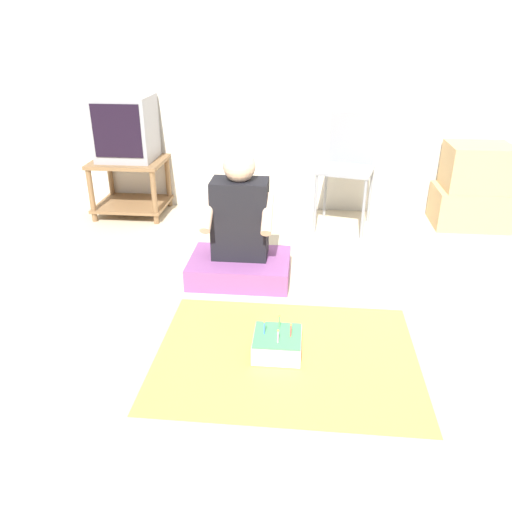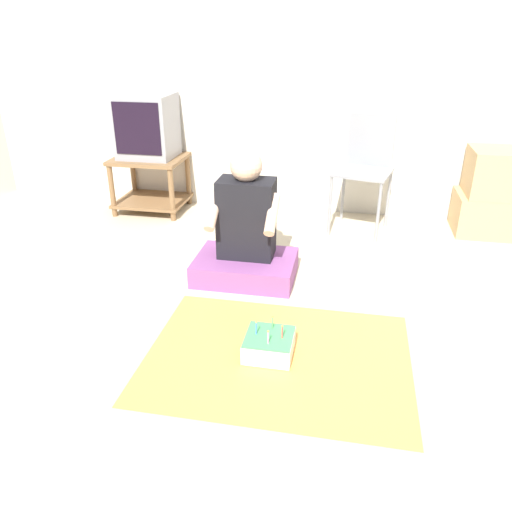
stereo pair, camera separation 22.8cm
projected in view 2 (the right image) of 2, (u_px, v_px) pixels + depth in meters
ground_plane at (336, 354)px, 2.49m from camera, size 16.00×16.00×0.00m
wall_back at (361, 55)px, 3.82m from camera, size 6.40×0.06×2.55m
tv_stand at (151, 179)px, 4.28m from camera, size 0.59×0.50×0.47m
tv at (147, 126)px, 4.11m from camera, size 0.44×0.41×0.51m
folding_chair at (366, 164)px, 3.82m from camera, size 0.49×0.49×0.87m
cardboard_box_stack at (497, 195)px, 3.80m from camera, size 0.57×0.42×0.65m
person_seated at (246, 236)px, 3.14m from camera, size 0.63×0.45×0.90m
party_cloth at (278, 357)px, 2.46m from camera, size 1.29×0.98×0.01m
birthday_cake at (270, 345)px, 2.46m from camera, size 0.24×0.24×0.18m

